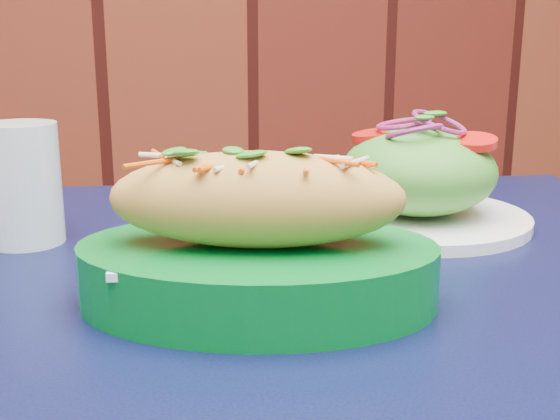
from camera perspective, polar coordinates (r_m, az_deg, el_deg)
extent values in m
cube|color=black|center=(0.60, 4.54, -6.91)|extent=(0.89, 0.89, 0.03)
cube|color=white|center=(0.53, -1.86, -3.20)|extent=(0.22, 0.15, 0.01)
ellipsoid|color=gold|center=(0.52, -1.89, 0.89)|extent=(0.24, 0.14, 0.07)
cylinder|color=white|center=(0.78, 10.99, -0.65)|extent=(0.24, 0.24, 0.01)
ellipsoid|color=#4C992D|center=(0.77, 11.17, 3.08)|extent=(0.17, 0.17, 0.09)
cylinder|color=red|center=(0.75, 15.46, 5.74)|extent=(0.05, 0.05, 0.01)
cylinder|color=red|center=(0.77, 7.67, 6.38)|extent=(0.05, 0.05, 0.01)
cylinder|color=red|center=(0.80, 9.83, 6.59)|extent=(0.05, 0.05, 0.01)
torus|color=#8F1F69|center=(0.76, 11.36, 6.83)|extent=(0.06, 0.06, 0.01)
torus|color=#8F1F69|center=(0.76, 11.37, 7.13)|extent=(0.06, 0.06, 0.01)
torus|color=#8F1F69|center=(0.76, 11.39, 7.43)|extent=(0.06, 0.06, 0.01)
cylinder|color=silver|center=(0.73, -20.19, 2.00)|extent=(0.07, 0.07, 0.12)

